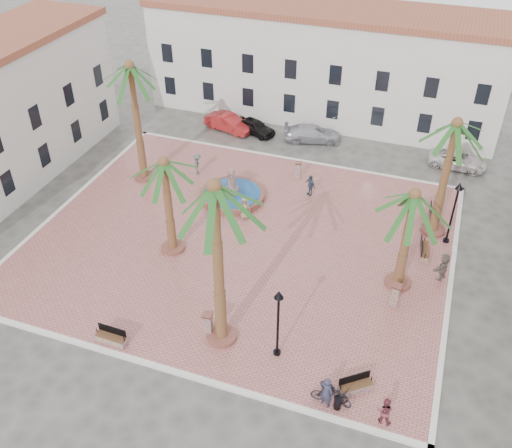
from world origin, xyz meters
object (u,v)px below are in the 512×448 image
at_px(car_white, 458,160).
at_px(car_silver, 312,133).
at_px(lamppost_e, 455,203).
at_px(litter_bin, 338,403).
at_px(palm_nw, 131,78).
at_px(palm_sw, 165,174).
at_px(cyclist_a, 326,392).
at_px(palm_ne, 454,136).
at_px(bench_s, 111,338).
at_px(bicycle_b, 330,394).
at_px(lamppost_s, 278,312).
at_px(pedestrian_fountain_a, 244,208).
at_px(car_black, 255,127).
at_px(fountain, 232,194).
at_px(pedestrian_fountain_b, 310,185).
at_px(pedestrian_north, 198,164).
at_px(palm_s, 215,204).
at_px(bench_ne, 433,218).
at_px(pedestrian_east, 443,267).
at_px(palm_e, 413,207).
at_px(bollard_e, 395,295).
at_px(cyclist_b, 385,411).
at_px(bench_se, 355,387).
at_px(car_red, 229,123).
at_px(bicycle_a, 336,392).
at_px(bollard_n, 298,170).
at_px(bollard_se, 208,324).

bearing_deg(car_white, car_silver, 91.67).
bearing_deg(lamppost_e, litter_bin, -104.28).
bearing_deg(palm_nw, palm_sw, -50.15).
height_order(cyclist_a, car_silver, cyclist_a).
relative_size(palm_ne, bench_s, 4.68).
bearing_deg(bicycle_b, palm_nw, 42.63).
distance_m(lamppost_s, pedestrian_fountain_a, 12.09).
bearing_deg(car_black, bench_s, -158.13).
bearing_deg(fountain, car_white, 34.47).
bearing_deg(palm_ne, pedestrian_fountain_b, 170.06).
relative_size(pedestrian_fountain_b, pedestrian_north, 0.97).
relative_size(palm_s, car_silver, 2.10).
bearing_deg(litter_bin, bicycle_b, 155.02).
distance_m(bench_s, bicycle_b, 11.51).
height_order(bench_ne, pedestrian_east, pedestrian_east).
relative_size(pedestrian_fountain_b, car_black, 0.43).
bearing_deg(car_silver, bicycle_b, -178.78).
xyz_separation_m(bicycle_b, car_black, (-12.51, 24.53, -0.05)).
relative_size(palm_sw, pedestrian_fountain_b, 4.14).
bearing_deg(palm_e, bollard_e, -88.24).
relative_size(lamppost_s, car_silver, 0.93).
distance_m(car_black, car_silver, 4.97).
relative_size(palm_nw, car_black, 2.40).
distance_m(palm_s, cyclist_b, 11.87).
xyz_separation_m(lamppost_s, cyclist_b, (5.72, -2.15, -2.15)).
bearing_deg(bollard_e, bench_se, -97.56).
relative_size(cyclist_b, car_red, 0.36).
relative_size(pedestrian_north, pedestrian_east, 0.93).
height_order(bench_se, lamppost_s, lamppost_s).
distance_m(litter_bin, car_white, 25.01).
bearing_deg(car_silver, palm_nw, 119.10).
height_order(palm_sw, lamppost_e, palm_sw).
bearing_deg(pedestrian_north, palm_e, -133.66).
bearing_deg(bicycle_a, pedestrian_fountain_b, 45.68).
xyz_separation_m(palm_e, bollard_n, (-8.74, 9.27, -4.75)).
relative_size(bench_se, car_white, 0.38).
relative_size(palm_ne, pedestrian_fountain_a, 4.96).
height_order(palm_ne, pedestrian_east, palm_ne).
distance_m(bench_ne, pedestrian_east, 5.82).
bearing_deg(bollard_n, litter_bin, -68.60).
relative_size(palm_s, cyclist_a, 5.40).
bearing_deg(bench_se, bollard_se, 135.06).
distance_m(bench_se, cyclist_a, 1.82).
distance_m(fountain, palm_ne, 15.31).
height_order(bench_ne, car_red, car_red).
distance_m(bench_ne, car_white, 8.26).
xyz_separation_m(fountain, palm_nw, (-7.20, 0.36, 7.48)).
bearing_deg(palm_s, pedestrian_fountain_b, 87.21).
xyz_separation_m(lamppost_s, car_silver, (-4.37, 22.95, -2.40)).
relative_size(litter_bin, pedestrian_fountain_b, 0.42).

